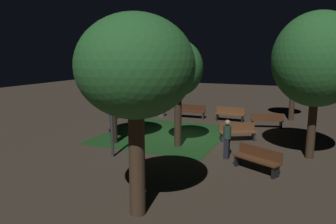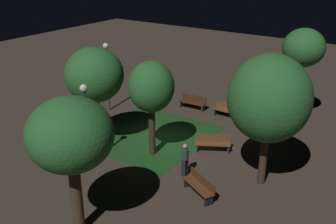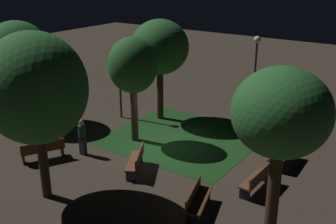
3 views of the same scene
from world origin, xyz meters
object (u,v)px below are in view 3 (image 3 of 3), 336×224
Objects in this scene: tree_near_wall at (35,89)px; bench_front_left at (282,153)px; tree_lawn_side at (160,48)px; tree_left_canopy at (281,116)px; bench_back_row at (43,150)px; lamp_post_plaza_east at (256,63)px; pedestrian at (82,136)px; tree_back_left at (133,66)px; bench_lawn_edge at (197,199)px; lamp_post_path_center at (119,67)px; bench_front_right at (136,160)px; tree_back_right at (17,48)px; bench_near_trees at (257,179)px; trash_bin at (294,137)px.

bench_front_left is at bearing -39.83° from tree_near_wall.
tree_left_canopy is (-7.57, -9.04, 0.60)m from tree_lawn_side.
tree_left_canopy is at bearing -94.17° from bench_back_row.
lamp_post_plaza_east is 9.56m from pedestrian.
bench_back_row is at bearing 144.08° from pedestrian.
tree_back_left is 3.75m from pedestrian.
lamp_post_plaza_east reaches higher than bench_back_row.
bench_lawn_edge is 9.45m from tree_lawn_side.
bench_front_left is 9.94m from tree_near_wall.
bench_back_row is 0.45× the size of lamp_post_path_center.
tree_back_right is (1.01, 8.32, 3.36)m from bench_front_right.
bench_near_trees is at bearing -71.30° from bench_back_row.
bench_back_row is (-5.38, 8.34, 0.00)m from bench_front_left.
tree_left_canopy is at bearing -109.26° from bench_front_right.
tree_back_left is 6.65× the size of trash_bin.
trash_bin is at bearing -59.42° from tree_back_left.
bench_front_left and bench_lawn_edge have the same top height.
trash_bin is at bearing -125.91° from lamp_post_plaza_east.
tree_lawn_side is at bearing 13.33° from tree_back_left.
tree_left_canopy reaches higher than bench_back_row.
tree_near_wall reaches higher than pedestrian.
lamp_post_path_center reaches higher than pedestrian.
bench_near_trees is 1.00× the size of bench_front_left.
tree_back_right is (2.03, 11.74, 3.36)m from bench_lawn_edge.
bench_near_trees is 5.60m from tree_left_canopy.
bench_back_row is 0.33× the size of tree_left_canopy.
lamp_post_plaza_east is (6.88, 3.24, 2.51)m from bench_near_trees.
lamp_post_plaza_east is (4.33, 3.24, 2.51)m from bench_front_left.
bench_front_left is 1.00× the size of bench_back_row.
tree_lawn_side reaches higher than lamp_post_plaza_east.
bench_front_left is at bearing 16.57° from tree_left_canopy.
bench_near_trees is 1.00× the size of bench_back_row.
tree_near_wall is at bearing -126.71° from bench_back_row.
tree_lawn_side is at bearing 60.94° from bench_near_trees.
tree_back_left is 1.20× the size of lamp_post_path_center.
tree_lawn_side is at bearing 43.83° from bench_lawn_edge.
lamp_post_path_center is (-1.10, 1.80, -1.02)m from tree_lawn_side.
lamp_post_path_center is at bearing 124.46° from lamp_post_plaza_east.
bench_lawn_edge is 5.02m from tree_left_canopy.
bench_front_left is 0.42× the size of lamp_post_plaza_east.
tree_back_left is at bearing 103.43° from bench_front_left.
tree_back_right is at bearing 111.87° from trash_bin.
bench_front_right is 0.41× the size of lamp_post_plaza_east.
bench_near_trees is 0.45× the size of lamp_post_path_center.
lamp_post_plaza_east is at bearing -55.54° from lamp_post_path_center.
tree_back_right is 5.12m from lamp_post_path_center.
lamp_post_path_center is (1.91, 2.51, -0.75)m from tree_back_left.
trash_bin is (-2.17, -3.00, -2.62)m from lamp_post_plaza_east.
tree_back_left reaches higher than trash_bin.
tree_left_canopy is 11.69m from lamp_post_plaza_east.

